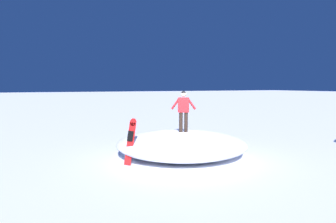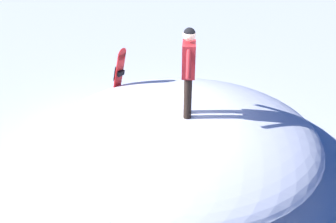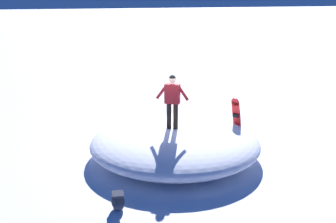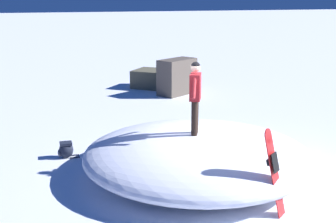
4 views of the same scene
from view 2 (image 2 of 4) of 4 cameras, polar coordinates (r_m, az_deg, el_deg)
The scene contains 4 objects.
ground at distance 7.29m, azimuth -2.66°, elevation -6.65°, with size 240.00×240.00×0.00m, color white.
snow_mound at distance 7.09m, azimuth 2.28°, elevation -3.42°, with size 5.03×5.01×0.90m, color white.
snowboarder_standing at distance 6.41m, azimuth 3.14°, elevation 6.91°, with size 0.56×0.88×1.60m.
snowboard_primary_upright at distance 8.56m, azimuth -7.51°, elevation 4.85°, with size 0.45×0.48×1.58m.
Camera 2 is at (2.39, 5.51, 4.14)m, focal length 40.25 mm.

